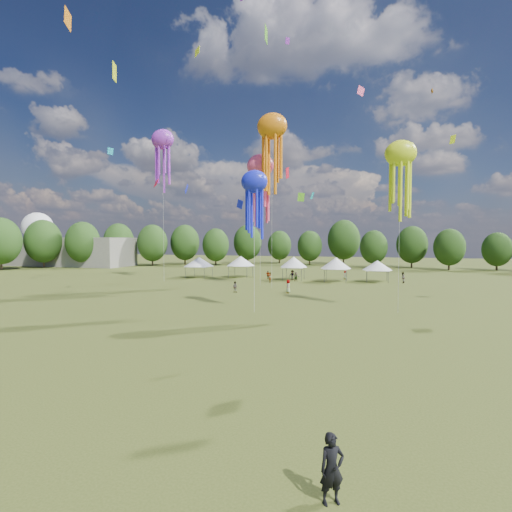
# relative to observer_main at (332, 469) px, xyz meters

# --- Properties ---
(ground) EXTENTS (300.00, 300.00, 0.00)m
(ground) POSITION_rel_observer_main_xyz_m (-9.45, 3.42, -0.98)
(ground) COLOR #384416
(ground) RESTS_ON ground
(observer_main) EXTENTS (0.85, 0.76, 1.96)m
(observer_main) POSITION_rel_observer_main_xyz_m (0.00, 0.00, 0.00)
(observer_main) COLOR black
(observer_main) RESTS_ON ground
(spectator_near) EXTENTS (0.83, 0.69, 1.55)m
(spectator_near) POSITION_rel_observer_main_xyz_m (-16.19, 37.74, -0.20)
(spectator_near) COLOR gray
(spectator_near) RESTS_ON ground
(spectators_far) EXTENTS (24.59, 21.65, 1.85)m
(spectators_far) POSITION_rel_observer_main_xyz_m (-7.09, 53.14, -0.12)
(spectators_far) COLOR gray
(spectators_far) RESTS_ON ground
(festival_tents) EXTENTS (38.47, 8.24, 4.28)m
(festival_tents) POSITION_rel_observer_main_xyz_m (-13.79, 56.17, 2.18)
(festival_tents) COLOR #47474C
(festival_tents) RESTS_ON ground
(show_kites) EXTENTS (40.65, 24.31, 26.56)m
(show_kites) POSITION_rel_observer_main_xyz_m (-16.10, 42.65, 18.39)
(show_kites) COLOR #FF4B7E
(show_kites) RESTS_ON ground
(small_kites) EXTENTS (70.15, 55.96, 46.69)m
(small_kites) POSITION_rel_observer_main_xyz_m (-10.39, 45.72, 28.76)
(small_kites) COLOR #FF4B7E
(small_kites) RESTS_ON ground
(treeline) EXTENTS (201.57, 95.24, 13.43)m
(treeline) POSITION_rel_observer_main_xyz_m (-13.31, 65.94, 5.56)
(treeline) COLOR #38281C
(treeline) RESTS_ON ground
(hangar) EXTENTS (40.00, 12.00, 8.00)m
(hangar) POSITION_rel_observer_main_xyz_m (-81.45, 75.42, 3.02)
(hangar) COLOR gray
(hangar) RESTS_ON ground
(radome) EXTENTS (9.00, 9.00, 16.00)m
(radome) POSITION_rel_observer_main_xyz_m (-97.45, 81.42, 9.01)
(radome) COLOR white
(radome) RESTS_ON ground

